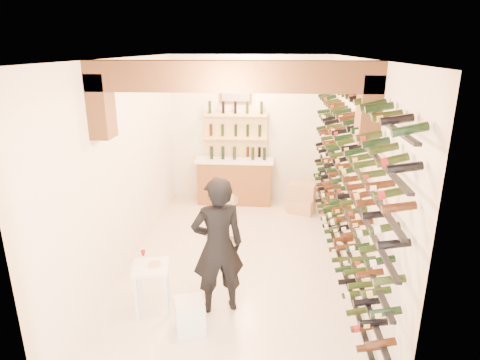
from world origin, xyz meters
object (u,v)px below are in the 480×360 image
(wine_rack, at_px, (340,173))
(crate_lower, at_px, (301,205))
(back_counter, at_px, (235,180))
(tasting_table, at_px, (151,274))
(chrome_barstool, at_px, (226,217))
(white_stool, at_px, (190,316))
(person, at_px, (218,246))

(wine_rack, distance_m, crate_lower, 2.58)
(wine_rack, bearing_deg, back_counter, 124.66)
(tasting_table, relative_size, crate_lower, 1.49)
(back_counter, bearing_deg, wine_rack, -55.34)
(crate_lower, bearing_deg, chrome_barstool, -132.95)
(tasting_table, xyz_separation_m, white_stool, (0.57, -0.37, -0.33))
(back_counter, height_order, chrome_barstool, back_counter)
(back_counter, bearing_deg, chrome_barstool, -89.25)
(wine_rack, relative_size, crate_lower, 10.52)
(white_stool, bearing_deg, crate_lower, 67.71)
(back_counter, xyz_separation_m, crate_lower, (1.45, -0.50, -0.37))
(person, xyz_separation_m, chrome_barstool, (-0.11, 1.91, -0.43))
(back_counter, xyz_separation_m, white_stool, (-0.15, -4.42, -0.32))
(back_counter, relative_size, chrome_barstool, 1.95)
(chrome_barstool, bearing_deg, white_stool, -94.32)
(white_stool, height_order, chrome_barstool, chrome_barstool)
(crate_lower, bearing_deg, person, -110.89)
(chrome_barstool, bearing_deg, wine_rack, -18.78)
(person, distance_m, chrome_barstool, 1.96)
(tasting_table, bearing_deg, back_counter, 67.42)
(person, bearing_deg, back_counter, -106.45)
(white_stool, bearing_deg, chrome_barstool, 85.68)
(wine_rack, relative_size, back_counter, 3.35)
(tasting_table, xyz_separation_m, crate_lower, (2.18, 3.55, -0.38))
(chrome_barstool, height_order, crate_lower, chrome_barstool)
(wine_rack, relative_size, chrome_barstool, 6.55)
(back_counter, distance_m, person, 3.96)
(tasting_table, bearing_deg, crate_lower, 46.01)
(white_stool, relative_size, person, 0.23)
(back_counter, relative_size, crate_lower, 3.14)
(person, bearing_deg, white_stool, 40.09)
(wine_rack, xyz_separation_m, person, (-1.69, -1.29, -0.62))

